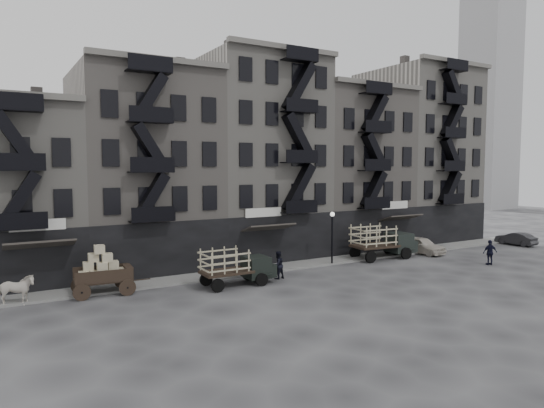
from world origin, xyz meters
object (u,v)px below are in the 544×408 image
car_far (516,239)px  policeman (490,252)px  wagon (101,267)px  stake_truck_east (383,239)px  car_east (421,245)px  horse (15,291)px  pedestrian_mid (278,265)px  stake_truck_west (236,264)px

car_far → policeman: bearing=22.1°
wagon → stake_truck_east: size_ratio=0.63×
car_far → policeman: policeman is taller
car_east → wagon: bearing=175.0°
car_far → stake_truck_east: bearing=-7.0°
horse → policeman: size_ratio=1.06×
car_east → pedestrian_mid: pedestrian_mid is taller
pedestrian_mid → wagon: bearing=-18.0°
stake_truck_east → car_far: (16.54, -1.46, -1.04)m
stake_truck_east → policeman: bearing=-43.3°
stake_truck_west → car_far: 31.52m
stake_truck_east → pedestrian_mid: (-11.57, -1.83, -0.70)m
car_far → pedestrian_mid: size_ratio=1.98×
horse → car_east: 32.63m
pedestrian_mid → car_far: bearing=171.7°
horse → car_far: (44.44, -1.47, -0.26)m
car_east → policeman: (0.87, -6.35, 0.24)m
stake_truck_west → car_east: stake_truck_west is taller
policeman → wagon: bearing=9.1°
wagon → car_far: size_ratio=0.97×
wagon → pedestrian_mid: wagon is taller
stake_truck_west → stake_truck_east: stake_truck_east is taller
car_east → policeman: size_ratio=2.22×
horse → wagon: bearing=-79.0°
car_far → policeman: 11.99m
pedestrian_mid → policeman: 17.75m
wagon → stake_truck_west: 8.48m
horse → pedestrian_mid: bearing=-85.3°
stake_truck_west → policeman: (20.56, -4.22, -0.44)m
wagon → stake_truck_west: bearing=-9.9°
pedestrian_mid → stake_truck_west: bearing=-4.2°
car_far → policeman: (-10.94, -4.88, 0.37)m
car_east → car_far: size_ratio=1.15×
stake_truck_east → car_east: stake_truck_east is taller
horse → stake_truck_east: stake_truck_east is taller
stake_truck_east → horse: bearing=-174.8°
wagon → car_east: 27.91m
wagon → car_east: size_ratio=0.85×
stake_truck_west → car_far: size_ratio=1.31×
pedestrian_mid → horse: bearing=-15.5°
car_east → policeman: policeman is taller
car_east → policeman: 6.41m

